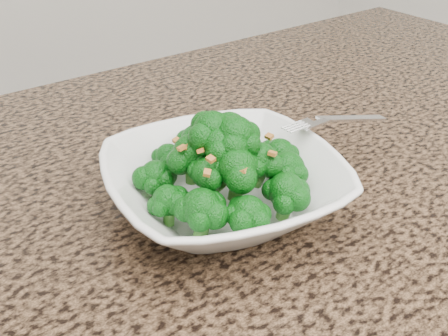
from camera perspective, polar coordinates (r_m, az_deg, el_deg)
granite_counter at (r=0.53m, az=1.44°, el=-10.79°), size 1.64×1.04×0.03m
bowl at (r=0.57m, az=0.00°, el=-1.83°), size 0.28×0.28×0.06m
broccoli_pile at (r=0.54m, az=0.00°, el=3.85°), size 0.21×0.21×0.07m
garlic_topping at (r=0.52m, az=0.00°, el=7.48°), size 0.12×0.12×0.01m
fork at (r=0.63m, az=9.90°, el=4.62°), size 0.17×0.05×0.01m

